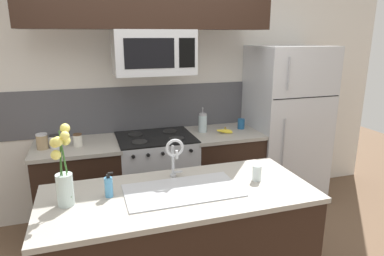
# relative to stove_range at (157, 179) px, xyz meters

# --- Properties ---
(rear_partition) EXTENTS (5.20, 0.10, 2.60)m
(rear_partition) POSITION_rel_stove_range_xyz_m (0.30, 0.38, 0.84)
(rear_partition) COLOR silver
(rear_partition) RESTS_ON ground
(splash_band) EXTENTS (3.01, 0.01, 0.48)m
(splash_band) POSITION_rel_stove_range_xyz_m (-0.00, 0.32, 0.69)
(splash_band) COLOR #4C4C51
(splash_band) RESTS_ON rear_partition
(back_counter_left) EXTENTS (0.80, 0.65, 0.91)m
(back_counter_left) POSITION_rel_stove_range_xyz_m (-0.76, 0.00, -0.01)
(back_counter_left) COLOR black
(back_counter_left) RESTS_ON ground
(back_counter_right) EXTENTS (0.75, 0.65, 0.91)m
(back_counter_right) POSITION_rel_stove_range_xyz_m (0.74, 0.00, -0.01)
(back_counter_right) COLOR black
(back_counter_right) RESTS_ON ground
(stove_range) EXTENTS (0.76, 0.64, 0.93)m
(stove_range) POSITION_rel_stove_range_xyz_m (0.00, 0.00, 0.00)
(stove_range) COLOR #B7BABF
(stove_range) RESTS_ON ground
(microwave) EXTENTS (0.74, 0.40, 0.41)m
(microwave) POSITION_rel_stove_range_xyz_m (0.00, -0.02, 1.29)
(microwave) COLOR #B7BABF
(refrigerator) EXTENTS (0.81, 0.74, 1.80)m
(refrigerator) POSITION_rel_stove_range_xyz_m (1.50, 0.02, 0.44)
(refrigerator) COLOR #B7BABF
(refrigerator) RESTS_ON ground
(storage_jar_tall) EXTENTS (0.10, 0.10, 0.14)m
(storage_jar_tall) POSITION_rel_stove_range_xyz_m (-1.05, -0.03, 0.52)
(storage_jar_tall) COLOR #997F5B
(storage_jar_tall) RESTS_ON back_counter_left
(storage_jar_medium) EXTENTS (0.09, 0.09, 0.12)m
(storage_jar_medium) POSITION_rel_stove_range_xyz_m (-0.94, -0.03, 0.51)
(storage_jar_medium) COLOR silver
(storage_jar_medium) RESTS_ON back_counter_left
(storage_jar_short) EXTENTS (0.08, 0.08, 0.12)m
(storage_jar_short) POSITION_rel_stove_range_xyz_m (-0.74, -0.04, 0.51)
(storage_jar_short) COLOR silver
(storage_jar_short) RESTS_ON back_counter_left
(banana_bunch) EXTENTS (0.19, 0.12, 0.08)m
(banana_bunch) POSITION_rel_stove_range_xyz_m (0.73, -0.06, 0.47)
(banana_bunch) COLOR yellow
(banana_bunch) RESTS_ON back_counter_right
(french_press) EXTENTS (0.09, 0.09, 0.27)m
(french_press) POSITION_rel_stove_range_xyz_m (0.52, 0.06, 0.55)
(french_press) COLOR silver
(french_press) RESTS_ON back_counter_right
(coffee_tin) EXTENTS (0.08, 0.08, 0.11)m
(coffee_tin) POSITION_rel_stove_range_xyz_m (0.97, 0.05, 0.50)
(coffee_tin) COLOR #1E5184
(coffee_tin) RESTS_ON back_counter_right
(island_counter) EXTENTS (1.79, 0.78, 0.91)m
(island_counter) POSITION_rel_stove_range_xyz_m (-0.10, -1.25, -0.01)
(island_counter) COLOR black
(island_counter) RESTS_ON ground
(kitchen_sink) EXTENTS (0.76, 0.41, 0.16)m
(kitchen_sink) POSITION_rel_stove_range_xyz_m (-0.08, -1.25, 0.38)
(kitchen_sink) COLOR #ADAFB5
(kitchen_sink) RESTS_ON island_counter
(sink_faucet) EXTENTS (0.14, 0.14, 0.31)m
(sink_faucet) POSITION_rel_stove_range_xyz_m (-0.08, -1.05, 0.65)
(sink_faucet) COLOR #B7BABF
(sink_faucet) RESTS_ON island_counter
(dish_soap_bottle) EXTENTS (0.06, 0.05, 0.16)m
(dish_soap_bottle) POSITION_rel_stove_range_xyz_m (-0.55, -1.19, 0.52)
(dish_soap_bottle) COLOR #4C93C6
(dish_soap_bottle) RESTS_ON island_counter
(drinking_glass) EXTENTS (0.06, 0.06, 0.11)m
(drinking_glass) POSITION_rel_stove_range_xyz_m (0.47, -1.25, 0.50)
(drinking_glass) COLOR silver
(drinking_glass) RESTS_ON island_counter
(flower_vase) EXTENTS (0.12, 0.13, 0.50)m
(flower_vase) POSITION_rel_stove_range_xyz_m (-0.81, -1.22, 0.64)
(flower_vase) COLOR silver
(flower_vase) RESTS_ON island_counter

